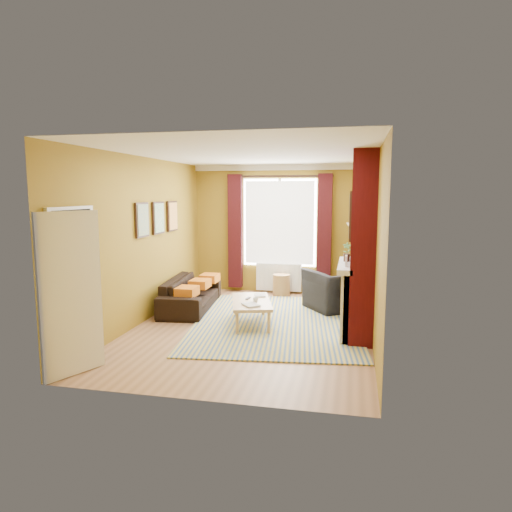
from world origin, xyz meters
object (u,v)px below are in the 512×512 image
sofa (191,293)px  coffee_table (251,303)px  armchair (341,290)px  floor_lamp (352,239)px  wicker_stool (281,285)px

sofa → coffee_table: bearing=-126.7°
armchair → floor_lamp: floor_lamp is taller
sofa → coffee_table: (1.36, -0.81, 0.07)m
coffee_table → sofa: bearing=133.7°
sofa → wicker_stool: sofa is taller
armchair → wicker_stool: bearing=-72.3°
wicker_stool → floor_lamp: 1.77m
coffee_table → wicker_stool: 2.28m
wicker_stool → armchair: bearing=-36.9°
armchair → coffee_table: bearing=6.8°
armchair → wicker_stool: armchair is taller
sofa → wicker_stool: 2.11m
armchair → floor_lamp: size_ratio=0.74×
armchair → sofa: bearing=-25.4°
sofa → armchair: armchair is taller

